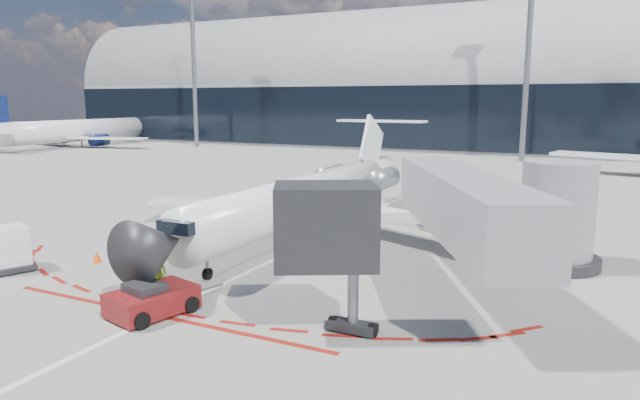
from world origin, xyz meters
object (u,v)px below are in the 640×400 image
at_px(pushback_tug, 152,300).
at_px(regional_jet, 309,196).
at_px(uld_container, 8,249).
at_px(ramp_worker, 158,274).

bearing_deg(pushback_tug, regional_jet, 107.43).
xyz_separation_m(regional_jet, uld_container, (-8.81, -12.22, -1.20)).
bearing_deg(regional_jet, uld_container, -125.78).
relative_size(regional_jet, ramp_worker, 14.39).
distance_m(pushback_tug, ramp_worker, 1.95).
height_order(pushback_tug, uld_container, uld_container).
distance_m(ramp_worker, uld_container, 8.40).
xyz_separation_m(pushback_tug, uld_container, (-9.49, 1.30, 0.44)).
bearing_deg(uld_container, regional_jet, 77.29).
bearing_deg(ramp_worker, uld_container, -26.75).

